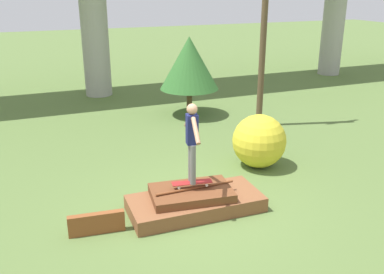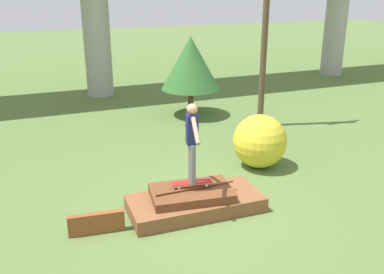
# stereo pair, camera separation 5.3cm
# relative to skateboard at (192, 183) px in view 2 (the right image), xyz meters

# --- Properties ---
(ground_plane) EXTENTS (80.00, 80.00, 0.00)m
(ground_plane) POSITION_rel_skateboard_xyz_m (0.05, -0.06, -0.62)
(ground_plane) COLOR #567038
(scrap_pile) EXTENTS (2.79, 1.29, 0.54)m
(scrap_pile) POSITION_rel_skateboard_xyz_m (0.03, -0.05, -0.40)
(scrap_pile) COLOR brown
(scrap_pile) RESTS_ON ground_plane
(scrap_plank_loose) EXTENTS (1.06, 0.25, 0.41)m
(scrap_plank_loose) POSITION_rel_skateboard_xyz_m (-2.02, -0.17, -0.41)
(scrap_plank_loose) COLOR brown
(scrap_plank_loose) RESTS_ON ground_plane
(skateboard) EXTENTS (0.85, 0.35, 0.09)m
(skateboard) POSITION_rel_skateboard_xyz_m (0.00, 0.00, 0.00)
(skateboard) COLOR maroon
(skateboard) RESTS_ON scrap_pile
(skater) EXTENTS (0.29, 1.20, 1.67)m
(skater) POSITION_rel_skateboard_xyz_m (-0.00, 0.00, 0.98)
(skater) COLOR slate
(skater) RESTS_ON skateboard
(utility_pole) EXTENTS (1.30, 0.20, 7.67)m
(utility_pole) POSITION_rel_skateboard_xyz_m (4.21, 4.42, 3.34)
(utility_pole) COLOR brown
(utility_pole) RESTS_ON ground_plane
(tree_behind_left) EXTENTS (2.07, 2.07, 2.80)m
(tree_behind_left) POSITION_rel_skateboard_xyz_m (2.52, 6.44, 1.27)
(tree_behind_left) COLOR #4C3823
(tree_behind_left) RESTS_ON ground_plane
(bush_yellow_flowering) EXTENTS (1.38, 1.38, 1.38)m
(bush_yellow_flowering) POSITION_rel_skateboard_xyz_m (2.45, 1.47, 0.07)
(bush_yellow_flowering) COLOR gold
(bush_yellow_flowering) RESTS_ON ground_plane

